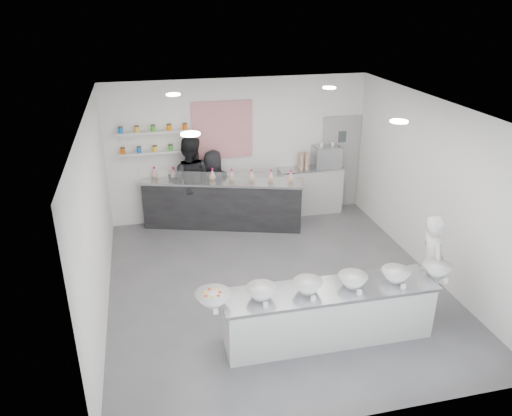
{
  "coord_description": "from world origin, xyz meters",
  "views": [
    {
      "loc": [
        -1.98,
        -6.98,
        4.59
      ],
      "look_at": [
        -0.25,
        0.4,
        1.28
      ],
      "focal_mm": 35.0,
      "sensor_mm": 36.0,
      "label": 1
    }
  ],
  "objects": [
    {
      "name": "sneeze_guard",
      "position": [
        -0.55,
        2.23,
        1.16
      ],
      "size": [
        3.11,
        1.0,
        0.28
      ],
      "primitive_type": "cube",
      "rotation": [
        0.0,
        0.0,
        -0.31
      ],
      "color": "white",
      "rests_on": "back_bar"
    },
    {
      "name": "pattern_panel",
      "position": [
        -0.35,
        2.98,
        1.95
      ],
      "size": [
        1.25,
        0.03,
        1.2
      ],
      "primitive_type": "cube",
      "color": "#B41F31",
      "rests_on": "back_wall"
    },
    {
      "name": "prep_bowls",
      "position": [
        0.35,
        -1.53,
        0.91
      ],
      "size": [
        3.67,
        0.54,
        0.17
      ],
      "primitive_type": null,
      "rotation": [
        0.0,
        0.0,
        -0.01
      ],
      "color": "white",
      "rests_on": "prep_counter"
    },
    {
      "name": "cup_stacks",
      "position": [
        1.37,
        2.78,
        1.22
      ],
      "size": [
        0.24,
        0.24,
        0.35
      ],
      "primitive_type": null,
      "color": "tan",
      "rests_on": "espresso_ledge"
    },
    {
      "name": "back_wall",
      "position": [
        0.0,
        3.0,
        1.5
      ],
      "size": [
        5.5,
        0.0,
        5.5
      ],
      "primitive_type": "plane",
      "rotation": [
        1.57,
        0.0,
        0.0
      ],
      "color": "white",
      "rests_on": "floor"
    },
    {
      "name": "right_wall",
      "position": [
        2.75,
        0.0,
        1.5
      ],
      "size": [
        0.0,
        6.0,
        6.0
      ],
      "primitive_type": "plane",
      "rotation": [
        1.57,
        0.0,
        -1.57
      ],
      "color": "white",
      "rests_on": "floor"
    },
    {
      "name": "jar_shelf_lower",
      "position": [
        -1.75,
        2.9,
        1.6
      ],
      "size": [
        1.45,
        0.22,
        0.04
      ],
      "primitive_type": "cube",
      "color": "silver",
      "rests_on": "back_wall"
    },
    {
      "name": "preserve_jars",
      "position": [
        -1.75,
        2.88,
        1.88
      ],
      "size": [
        1.45,
        0.1,
        0.56
      ],
      "primitive_type": null,
      "color": "#F15400",
      "rests_on": "jar_shelf_lower"
    },
    {
      "name": "jar_shelf_upper",
      "position": [
        -1.75,
        2.9,
        2.02
      ],
      "size": [
        1.45,
        0.22,
        0.04
      ],
      "primitive_type": "cube",
      "color": "silver",
      "rests_on": "back_wall"
    },
    {
      "name": "floor",
      "position": [
        0.0,
        0.0,
        0.0
      ],
      "size": [
        6.0,
        6.0,
        0.0
      ],
      "primitive_type": "plane",
      "color": "#515156",
      "rests_on": "ground"
    },
    {
      "name": "left_wall",
      "position": [
        -2.75,
        0.0,
        1.5
      ],
      "size": [
        0.0,
        6.0,
        6.0
      ],
      "primitive_type": "plane",
      "rotation": [
        1.57,
        0.0,
        1.57
      ],
      "color": "white",
      "rests_on": "floor"
    },
    {
      "name": "espresso_machine",
      "position": [
        1.89,
        2.78,
        1.27
      ],
      "size": [
        0.59,
        0.41,
        0.45
      ],
      "primitive_type": "cube",
      "color": "#93969E",
      "rests_on": "espresso_ledge"
    },
    {
      "name": "staff_right",
      "position": [
        -0.6,
        2.75,
        0.8
      ],
      "size": [
        0.86,
        0.64,
        1.59
      ],
      "primitive_type": "imported",
      "rotation": [
        0.0,
        0.0,
        2.95
      ],
      "color": "black",
      "rests_on": "floor"
    },
    {
      "name": "cookie_bags",
      "position": [
        -0.46,
        2.5,
        1.15
      ],
      "size": [
        2.84,
        1.01,
        0.26
      ],
      "primitive_type": null,
      "rotation": [
        0.0,
        0.0,
        -0.31
      ],
      "color": "pink",
      "rests_on": "back_bar"
    },
    {
      "name": "downlight_3",
      "position": [
        1.4,
        1.6,
        2.98
      ],
      "size": [
        0.24,
        0.24,
        0.02
      ],
      "primitive_type": "cylinder",
      "color": "white",
      "rests_on": "ceiling"
    },
    {
      "name": "downlight_1",
      "position": [
        1.4,
        -1.0,
        2.98
      ],
      "size": [
        0.24,
        0.24,
        0.02
      ],
      "primitive_type": "cylinder",
      "color": "white",
      "rests_on": "ceiling"
    },
    {
      "name": "back_bar",
      "position": [
        -0.46,
        2.5,
        0.51
      ],
      "size": [
        3.34,
        1.57,
        1.03
      ],
      "primitive_type": "cube",
      "rotation": [
        0.0,
        0.0,
        -0.31
      ],
      "color": "black",
      "rests_on": "floor"
    },
    {
      "name": "label_cards",
      "position": [
        0.35,
        -2.06,
        0.86
      ],
      "size": [
        3.31,
        0.04,
        0.07
      ],
      "primitive_type": null,
      "color": "white",
      "rests_on": "prep_counter"
    },
    {
      "name": "back_door",
      "position": [
        2.3,
        2.97,
        1.05
      ],
      "size": [
        0.88,
        0.04,
        2.1
      ],
      "primitive_type": "cube",
      "color": "gray",
      "rests_on": "floor"
    },
    {
      "name": "staff_left",
      "position": [
        -1.1,
        2.75,
        0.96
      ],
      "size": [
        1.1,
        0.96,
        1.92
      ],
      "primitive_type": "imported",
      "rotation": [
        0.0,
        0.0,
        2.85
      ],
      "color": "black",
      "rests_on": "floor"
    },
    {
      "name": "prep_counter",
      "position": [
        0.35,
        -1.53,
        0.41
      ],
      "size": [
        3.04,
        0.71,
        0.83
      ],
      "primitive_type": "cube",
      "rotation": [
        0.0,
        0.0,
        -0.01
      ],
      "color": "beige",
      "rests_on": "floor"
    },
    {
      "name": "woman_prep",
      "position": [
        2.09,
        -1.22,
        0.8
      ],
      "size": [
        0.48,
        0.64,
        1.61
      ],
      "primitive_type": "imported",
      "rotation": [
        0.0,
        0.0,
        1.4
      ],
      "color": "silver",
      "rests_on": "floor"
    },
    {
      "name": "downlight_0",
      "position": [
        -1.4,
        -1.0,
        2.98
      ],
      "size": [
        0.24,
        0.24,
        0.02
      ],
      "primitive_type": "cylinder",
      "color": "white",
      "rests_on": "ceiling"
    },
    {
      "name": "espresso_ledge",
      "position": [
        1.55,
        2.78,
        0.52
      ],
      "size": [
        1.41,
        0.45,
        1.05
      ],
      "primitive_type": "cube",
      "color": "beige",
      "rests_on": "floor"
    },
    {
      "name": "ceiling",
      "position": [
        0.0,
        0.0,
        3.0
      ],
      "size": [
        6.0,
        6.0,
        0.0
      ],
      "primitive_type": "plane",
      "rotation": [
        3.14,
        0.0,
        0.0
      ],
      "color": "white",
      "rests_on": "floor"
    },
    {
      "name": "downlight_2",
      "position": [
        -1.4,
        1.6,
        2.98
      ],
      "size": [
        0.24,
        0.24,
        0.02
      ],
      "primitive_type": "cylinder",
      "color": "white",
      "rests_on": "ceiling"
    }
  ]
}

